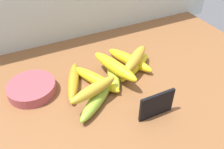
{
  "coord_description": "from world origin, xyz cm",
  "views": [
    {
      "loc": [
        -32.5,
        -50.71,
        56.28
      ],
      "look_at": [
        -6.77,
        2.52,
        8.0
      ],
      "focal_mm": 37.94,
      "sensor_mm": 36.0,
      "label": 1
    }
  ],
  "objects": [
    {
      "name": "counter_top",
      "position": [
        0.0,
        0.0,
        1.5
      ],
      "size": [
        110.0,
        76.0,
        3.0
      ],
      "primitive_type": "cube",
      "color": "brown",
      "rests_on": "ground"
    },
    {
      "name": "banana_5",
      "position": [
        -4.6,
        6.33,
        4.8
      ],
      "size": [
        8.74,
        18.61,
        3.61
      ],
      "primitive_type": "ellipsoid",
      "rotation": [
        0.0,
        0.0,
        1.28
      ],
      "color": "#AFC436",
      "rests_on": "counter_top"
    },
    {
      "name": "banana_6",
      "position": [
        4.12,
        6.35,
        8.46
      ],
      "size": [
        15.79,
        13.72,
        3.95
      ],
      "primitive_type": "ellipsoid",
      "rotation": [
        0.0,
        0.0,
        3.81
      ],
      "color": "gold",
      "rests_on": "banana_2"
    },
    {
      "name": "chalkboard_sign",
      "position": [
        -0.92,
        -14.36,
        6.86
      ],
      "size": [
        11.0,
        1.8,
        8.4
      ],
      "color": "black",
      "rests_on": "counter_top"
    },
    {
      "name": "banana_0",
      "position": [
        -18.21,
        8.41,
        4.77
      ],
      "size": [
        10.72,
        19.74,
        3.54
      ],
      "primitive_type": "ellipsoid",
      "rotation": [
        0.0,
        0.0,
        1.19
      ],
      "color": "#B1861F",
      "rests_on": "counter_top"
    },
    {
      "name": "banana_4",
      "position": [
        4.35,
        10.65,
        5.0
      ],
      "size": [
        11.26,
        20.06,
        3.99
      ],
      "primitive_type": "ellipsoid",
      "rotation": [
        0.0,
        0.0,
        1.96
      ],
      "color": "yellow",
      "rests_on": "counter_top"
    },
    {
      "name": "banana_3",
      "position": [
        -13.93,
        -2.55,
        4.99
      ],
      "size": [
        18.55,
        16.45,
        3.98
      ],
      "primitive_type": "ellipsoid",
      "rotation": [
        0.0,
        0.0,
        3.84
      ],
      "color": "#8AB032",
      "rests_on": "counter_top"
    },
    {
      "name": "banana_1",
      "position": [
        -11.23,
        6.11,
        4.9
      ],
      "size": [
        12.41,
        19.6,
        3.8
      ],
      "primitive_type": "ellipsoid",
      "rotation": [
        0.0,
        0.0,
        5.18
      ],
      "color": "yellow",
      "rests_on": "counter_top"
    },
    {
      "name": "banana_7",
      "position": [
        -4.42,
        5.36,
        8.61
      ],
      "size": [
        9.58,
        20.53,
        4.0
      ],
      "primitive_type": "ellipsoid",
      "rotation": [
        0.0,
        0.0,
        1.86
      ],
      "color": "yellow",
      "rests_on": "banana_5"
    },
    {
      "name": "fruit_bowl",
      "position": [
        -31.34,
        11.08,
        4.71
      ],
      "size": [
        15.35,
        15.35,
        3.41
      ],
      "primitive_type": "cylinder",
      "color": "#A2454E",
      "rests_on": "counter_top"
    },
    {
      "name": "banana_2",
      "position": [
        4.23,
        6.32,
        4.74
      ],
      "size": [
        18.08,
        12.42,
        3.49
      ],
      "primitive_type": "ellipsoid",
      "rotation": [
        0.0,
        0.0,
        3.66
      ],
      "color": "yellow",
      "rests_on": "counter_top"
    },
    {
      "name": "banana_8",
      "position": [
        -15.09,
        -2.28,
        8.76
      ],
      "size": [
        17.01,
        8.22,
        3.56
      ],
      "primitive_type": "ellipsoid",
      "rotation": [
        0.0,
        0.0,
        3.43
      ],
      "color": "gold",
      "rests_on": "banana_3"
    }
  ]
}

